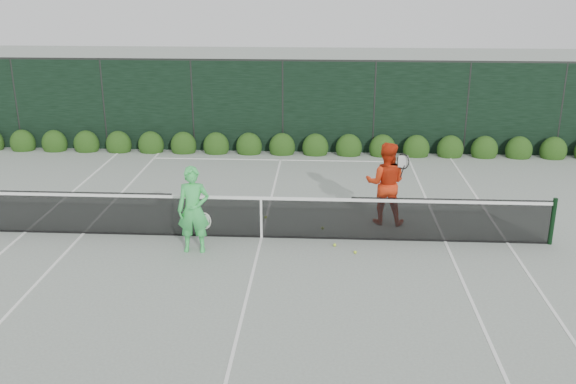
{
  "coord_description": "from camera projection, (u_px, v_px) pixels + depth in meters",
  "views": [
    {
      "loc": [
        1.36,
        -13.36,
        5.66
      ],
      "look_at": [
        0.58,
        0.3,
        1.0
      ],
      "focal_mm": 40.0,
      "sensor_mm": 36.0,
      "label": 1
    }
  ],
  "objects": [
    {
      "name": "player_man",
      "position": [
        386.0,
        183.0,
        15.09
      ],
      "size": [
        1.06,
        0.88,
        1.98
      ],
      "rotation": [
        0.0,
        0.0,
        3.0
      ],
      "color": "red",
      "rests_on": "ground"
    },
    {
      "name": "ground",
      "position": [
        262.0,
        238.0,
        14.52
      ],
      "size": [
        80.0,
        80.0,
        0.0
      ],
      "primitive_type": "plane",
      "color": "gray",
      "rests_on": "ground"
    },
    {
      "name": "court_lines",
      "position": [
        262.0,
        237.0,
        14.52
      ],
      "size": [
        11.03,
        23.83,
        0.01
      ],
      "color": "white",
      "rests_on": "ground"
    },
    {
      "name": "hedge_row",
      "position": [
        282.0,
        147.0,
        21.2
      ],
      "size": [
        31.66,
        0.65,
        0.94
      ],
      "color": "#193A0F",
      "rests_on": "ground"
    },
    {
      "name": "player_woman",
      "position": [
        194.0,
        210.0,
        13.54
      ],
      "size": [
        0.71,
        0.48,
        1.88
      ],
      "rotation": [
        0.0,
        0.0,
        0.05
      ],
      "color": "#3DD25C",
      "rests_on": "ground"
    },
    {
      "name": "tennis_net",
      "position": [
        260.0,
        216.0,
        14.35
      ],
      "size": [
        12.9,
        0.1,
        1.07
      ],
      "color": "black",
      "rests_on": "ground"
    },
    {
      "name": "tennis_balls",
      "position": [
        318.0,
        235.0,
        14.58
      ],
      "size": [
        2.16,
        2.03,
        0.07
      ],
      "color": "#C2E733",
      "rests_on": "ground"
    },
    {
      "name": "windscreen_fence",
      "position": [
        246.0,
        218.0,
        11.47
      ],
      "size": [
        32.0,
        21.07,
        3.06
      ],
      "color": "black",
      "rests_on": "ground"
    }
  ]
}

